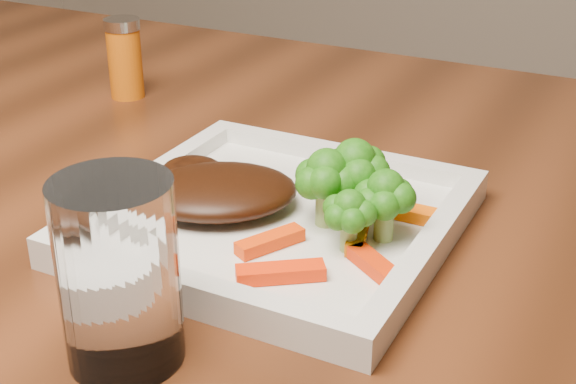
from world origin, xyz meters
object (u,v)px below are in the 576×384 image
at_px(plate, 277,224).
at_px(spice_shaker, 125,58).
at_px(steak, 219,191).
at_px(drinking_glass, 119,274).

distance_m(plate, spice_shaker, 0.38).
bearing_deg(steak, drinking_glass, -76.76).
relative_size(spice_shaker, drinking_glass, 0.77).
height_order(steak, spice_shaker, spice_shaker).
height_order(steak, drinking_glass, drinking_glass).
relative_size(steak, drinking_glass, 1.06).
relative_size(plate, spice_shaker, 2.93).
relative_size(plate, steak, 2.12).
bearing_deg(drinking_glass, steak, 103.24).
xyz_separation_m(steak, drinking_glass, (0.04, -0.18, 0.03)).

